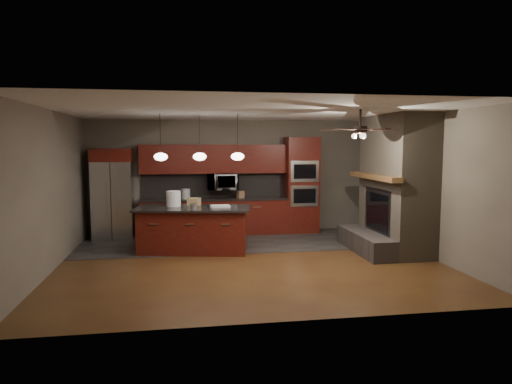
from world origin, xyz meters
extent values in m
plane|color=#57391A|center=(0.00, 0.00, 0.00)|extent=(7.00, 7.00, 0.00)
cube|color=white|center=(0.00, 0.00, 2.80)|extent=(7.00, 6.00, 0.02)
cube|color=slate|center=(0.00, 3.00, 1.40)|extent=(7.00, 0.02, 2.80)
cube|color=slate|center=(3.50, 0.00, 1.40)|extent=(0.02, 6.00, 2.80)
cube|color=slate|center=(-3.50, 0.00, 1.40)|extent=(0.02, 6.00, 2.80)
cube|color=#34312F|center=(0.00, 1.80, 0.01)|extent=(7.00, 2.40, 0.01)
cube|color=#675B49|center=(3.10, 0.40, 1.40)|extent=(0.80, 2.00, 2.80)
cube|color=#4F4541|center=(2.45, 0.40, 0.20)|extent=(0.50, 2.00, 0.40)
cube|color=#2D2D30|center=(2.72, 0.40, 0.83)|extent=(0.05, 1.20, 0.95)
cube|color=black|center=(2.70, 0.40, 0.83)|extent=(0.02, 1.00, 0.75)
cube|color=brown|center=(2.60, 0.40, 1.55)|extent=(0.22, 2.10, 0.10)
cube|color=#5C1E10|center=(-0.48, 2.70, 0.43)|extent=(3.55, 0.60, 0.86)
cube|color=black|center=(-0.48, 2.70, 0.88)|extent=(3.59, 0.64, 0.04)
cube|color=black|center=(-0.48, 2.98, 1.20)|extent=(3.55, 0.03, 0.60)
cube|color=#5C1E10|center=(-0.48, 2.83, 1.85)|extent=(3.55, 0.35, 0.70)
cube|color=#5C1E10|center=(1.70, 2.70, 1.19)|extent=(0.80, 0.60, 2.38)
cube|color=silver|center=(1.70, 2.40, 0.95)|extent=(0.70, 0.03, 0.52)
cube|color=black|center=(1.70, 2.38, 0.95)|extent=(0.55, 0.02, 0.35)
cube|color=silver|center=(1.70, 2.40, 1.55)|extent=(0.70, 0.03, 0.52)
cube|color=black|center=(1.70, 2.38, 1.55)|extent=(0.55, 0.02, 0.35)
imported|color=silver|center=(-0.27, 2.75, 1.30)|extent=(0.73, 0.41, 0.50)
cube|color=silver|center=(-2.84, 2.62, 0.90)|extent=(0.90, 0.72, 1.81)
cube|color=#2D2D30|center=(-2.84, 2.26, 0.90)|extent=(0.02, 0.02, 1.79)
cube|color=silver|center=(-2.94, 2.25, 0.96)|extent=(0.03, 0.03, 0.90)
cube|color=silver|center=(-2.74, 2.25, 0.96)|extent=(0.03, 0.03, 0.90)
cube|color=#5C1E10|center=(-2.84, 2.62, 1.96)|extent=(0.90, 0.72, 0.30)
cube|color=#5C1E10|center=(-1.03, 0.98, 0.44)|extent=(2.29, 1.27, 0.88)
cube|color=black|center=(-1.03, 0.98, 0.90)|extent=(2.46, 1.44, 0.04)
cylinder|color=white|center=(-1.43, 1.20, 1.08)|extent=(0.39, 0.39, 0.32)
cylinder|color=#B6B6BC|center=(-1.03, 0.71, 0.97)|extent=(0.17, 0.17, 0.11)
cube|color=white|center=(-0.49, 0.92, 0.94)|extent=(0.41, 0.30, 0.04)
cube|color=tan|center=(-1.01, 1.30, 1.00)|extent=(0.30, 0.27, 0.16)
cylinder|color=silver|center=(-1.17, 2.70, 1.02)|extent=(0.26, 0.26, 0.24)
cube|color=#976D4D|center=(0.16, 2.65, 0.99)|extent=(0.19, 0.17, 0.17)
cylinder|color=black|center=(-1.65, 0.70, 2.41)|extent=(0.01, 0.01, 0.78)
ellipsoid|color=white|center=(-1.65, 0.70, 1.96)|extent=(0.26, 0.26, 0.16)
cylinder|color=black|center=(-0.90, 0.70, 2.41)|extent=(0.01, 0.01, 0.78)
ellipsoid|color=white|center=(-0.90, 0.70, 1.96)|extent=(0.26, 0.26, 0.16)
cylinder|color=black|center=(-0.15, 0.70, 2.41)|extent=(0.01, 0.01, 0.78)
ellipsoid|color=white|center=(-0.15, 0.70, 1.96)|extent=(0.26, 0.26, 0.16)
cylinder|color=black|center=(1.80, -0.80, 2.65)|extent=(0.04, 0.04, 0.30)
cylinder|color=black|center=(1.80, -0.80, 2.45)|extent=(0.24, 0.24, 0.12)
cube|color=#321A13|center=(2.18, -0.80, 2.45)|extent=(0.60, 0.12, 0.01)
cube|color=#321A13|center=(1.92, -0.44, 2.45)|extent=(0.30, 0.61, 0.01)
cube|color=#321A13|center=(1.49, -0.58, 2.45)|extent=(0.56, 0.45, 0.01)
cube|color=#321A13|center=(1.49, -1.02, 2.45)|extent=(0.56, 0.45, 0.01)
cube|color=#321A13|center=(1.92, -1.16, 2.45)|extent=(0.30, 0.61, 0.01)
camera|label=1|loc=(-1.24, -8.34, 2.18)|focal=32.00mm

